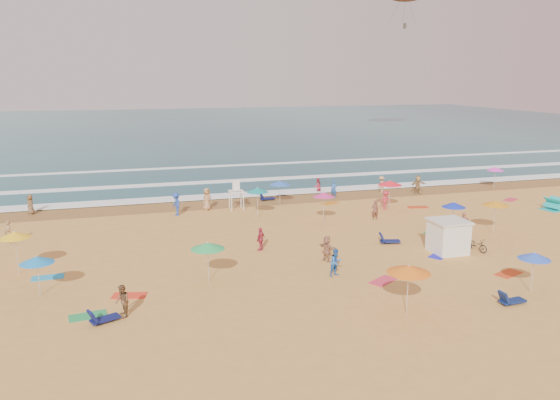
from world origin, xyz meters
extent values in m
plane|color=gold|center=(0.00, 0.00, 0.00)|extent=(220.00, 220.00, 0.00)
cube|color=#0C4756|center=(0.00, 84.00, 0.00)|extent=(220.00, 140.00, 0.18)
plane|color=olive|center=(0.00, 12.50, 0.01)|extent=(220.00, 220.00, 0.00)
cube|color=white|center=(0.00, 15.00, 0.10)|extent=(200.00, 2.20, 0.05)
cube|color=white|center=(0.00, 22.00, 0.10)|extent=(200.00, 1.60, 0.05)
cube|color=white|center=(0.00, 32.00, 0.10)|extent=(200.00, 1.20, 0.05)
cube|color=white|center=(6.77, -4.96, 1.00)|extent=(2.00, 2.00, 2.00)
cube|color=silver|center=(6.77, -4.96, 2.06)|extent=(2.20, 2.20, 0.12)
imported|color=black|center=(8.67, -5.26, 0.42)|extent=(1.06, 1.70, 0.85)
cone|color=#FF38D5|center=(22.42, 11.18, 2.03)|extent=(1.66, 1.66, 0.35)
cone|color=#1982D5|center=(-17.15, -5.34, 1.92)|extent=(1.67, 1.67, 0.35)
cone|color=orange|center=(-0.27, -12.52, 2.24)|extent=(2.03, 2.03, 0.35)
cone|color=#118D8A|center=(-2.73, 6.78, 2.24)|extent=(1.69, 1.69, 0.35)
cone|color=#FF1A2E|center=(8.45, 6.30, 2.29)|extent=(1.96, 1.96, 0.35)
cone|color=blue|center=(0.22, 10.72, 1.90)|extent=(1.80, 1.80, 0.35)
cone|color=yellow|center=(-18.73, -1.71, 2.33)|extent=(1.71, 1.71, 0.35)
cone|color=orange|center=(12.20, -2.30, 2.27)|extent=(1.83, 1.83, 0.35)
cone|color=#162EC2|center=(8.90, -2.20, 2.35)|extent=(1.60, 1.60, 0.35)
cone|color=green|center=(-8.58, -5.82, 2.05)|extent=(1.83, 1.83, 0.35)
cone|color=blue|center=(7.24, -11.92, 1.98)|extent=(1.61, 1.61, 0.35)
cone|color=#D72F83|center=(1.61, 3.65, 2.27)|extent=(1.61, 1.61, 0.35)
cube|color=#0F154E|center=(-13.89, -9.51, 0.17)|extent=(1.42, 1.04, 0.34)
cube|color=#101852|center=(4.14, -2.30, 0.17)|extent=(1.39, 0.83, 0.34)
cube|color=#101F52|center=(5.30, -12.94, 0.17)|extent=(1.33, 0.64, 0.34)
cube|color=#0E1447|center=(-0.42, 12.50, 0.17)|extent=(1.36, 0.71, 0.34)
cube|color=red|center=(-12.79, -6.65, 0.01)|extent=(1.86, 1.24, 0.03)
cube|color=#2296D7|center=(-17.10, -2.72, 0.01)|extent=(1.73, 0.93, 0.03)
cube|color=#24924C|center=(-14.69, -8.61, 0.01)|extent=(1.81, 1.11, 0.03)
cube|color=#C67116|center=(4.55, 9.82, 0.01)|extent=(1.90, 1.47, 0.03)
cube|color=#D5324A|center=(0.59, -8.38, 0.01)|extent=(1.90, 1.62, 0.03)
cube|color=#C33C18|center=(11.22, 6.36, 0.01)|extent=(1.83, 1.17, 0.03)
cube|color=#2121CF|center=(5.99, -5.38, 0.01)|extent=(1.89, 1.67, 0.03)
cube|color=green|center=(8.53, -0.74, 0.01)|extent=(1.86, 1.27, 0.03)
cube|color=red|center=(7.94, -9.31, 0.01)|extent=(1.90, 1.43, 0.03)
cube|color=#D13145|center=(20.73, 6.58, 0.01)|extent=(1.90, 1.60, 0.03)
imported|color=tan|center=(10.81, 12.49, 0.82)|extent=(1.22, 1.09, 1.64)
imported|color=brown|center=(-13.09, -9.15, 0.78)|extent=(0.73, 0.86, 1.55)
imported|color=tan|center=(-6.20, 10.37, 0.94)|extent=(1.09, 0.96, 1.87)
imported|color=#A37E4B|center=(13.98, 11.25, 0.89)|extent=(1.71, 0.73, 1.79)
imported|color=#C03049|center=(5.05, 14.44, 0.58)|extent=(0.96, 0.85, 1.66)
imported|color=#B62D45|center=(-4.52, -1.29, 0.76)|extent=(0.89, 0.89, 1.51)
imported|color=tan|center=(10.10, -1.76, 0.81)|extent=(1.01, 0.60, 1.62)
imported|color=tan|center=(-1.19, -4.45, 0.79)|extent=(1.05, 1.52, 1.58)
imported|color=#C2303F|center=(8.18, 6.40, 0.81)|extent=(1.11, 0.72, 1.61)
imported|color=brown|center=(5.95, 3.79, 0.75)|extent=(0.58, 0.41, 1.50)
imported|color=blue|center=(5.69, 11.84, 0.81)|extent=(0.70, 0.66, 1.61)
imported|color=blue|center=(-1.58, -6.87, 0.78)|extent=(0.93, 0.83, 1.57)
imported|color=brown|center=(-20.11, 12.93, 0.82)|extent=(0.83, 0.95, 1.65)
imported|color=#2342A4|center=(-8.83, 9.32, 0.93)|extent=(0.96, 1.33, 1.86)
imported|color=#987346|center=(-20.33, 4.78, 0.78)|extent=(0.68, 0.66, 1.57)
cube|color=#3F3326|center=(34.19, 52.59, 19.12)|extent=(0.40, 0.30, 0.90)
camera|label=1|loc=(-12.60, -33.78, 10.97)|focal=35.00mm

